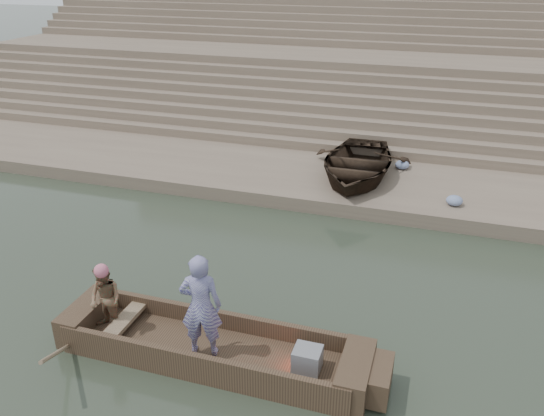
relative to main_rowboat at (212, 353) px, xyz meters
The scene contains 12 objects.
ground 0.94m from the main_rowboat, 157.90° to the left, with size 120.00×120.00×0.00m, color #2A3527.
lower_landing 8.40m from the main_rowboat, 95.93° to the left, with size 32.00×4.00×0.40m, color #82705D.
mid_landing 15.93m from the main_rowboat, 93.13° to the left, with size 32.00×3.00×2.80m, color #82705D.
upper_landing 23.00m from the main_rowboat, 92.17° to the left, with size 32.00×3.00×5.20m, color #82705D.
ghat_steps 17.65m from the main_rowboat, 92.83° to the left, with size 32.00×11.00×5.20m.
main_rowboat is the anchor object (origin of this frame).
rowboat_trim 0.29m from the main_rowboat, ahead, with size 6.04×2.63×1.99m.
standing_man 1.09m from the main_rowboat, 120.09° to the right, with size 0.71×0.46×1.93m, color navy.
rowing_man 2.15m from the main_rowboat, behind, with size 0.64×0.50×1.32m, color #297B4F.
television 1.76m from the main_rowboat, ahead, with size 0.46×0.42×0.40m.
beached_rowboat 8.51m from the main_rowboat, 82.74° to the left, with size 3.05×4.27×0.89m, color #2D2116.
cloth_bundles 9.40m from the main_rowboat, 66.27° to the left, with size 6.81×2.81×0.26m.
Camera 1 is at (4.26, -7.43, 6.55)m, focal length 36.36 mm.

